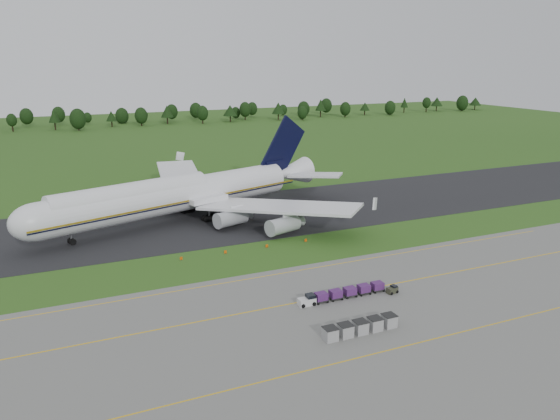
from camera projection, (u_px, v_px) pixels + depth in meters
name	position (u px, v px, depth m)	size (l,w,h in m)	color
ground	(268.00, 255.00, 106.92)	(600.00, 600.00, 0.00)	#2A5218
apron	(360.00, 331.00, 76.96)	(300.00, 52.00, 0.06)	slate
taxiway	(223.00, 218.00, 131.58)	(300.00, 40.00, 0.08)	black
apron_markings	(335.00, 311.00, 83.13)	(300.00, 30.20, 0.01)	#E4AE0D
tree_line	(131.00, 115.00, 304.07)	(528.67, 22.44, 11.98)	black
aircraft	(179.00, 194.00, 127.69)	(79.63, 74.39, 22.51)	white
baggage_train	(341.00, 293.00, 87.24)	(15.42, 1.64, 1.57)	silver
utility_cart	(392.00, 290.00, 89.27)	(1.99, 1.41, 1.00)	#303323
uld_row	(360.00, 327.00, 76.17)	(11.47, 1.87, 1.85)	gray
edge_markers	(246.00, 249.00, 109.30)	(27.07, 0.30, 0.60)	#DD4F07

